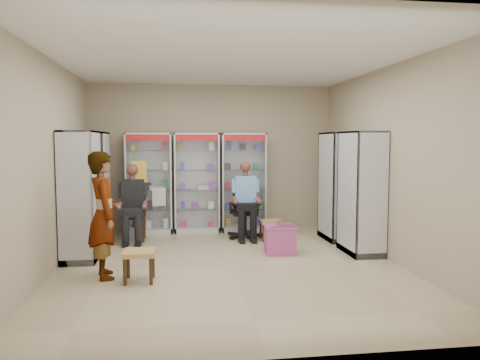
{
  "coord_description": "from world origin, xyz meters",
  "views": [
    {
      "loc": [
        -0.77,
        -6.74,
        1.84
      ],
      "look_at": [
        0.26,
        0.7,
        1.22
      ],
      "focal_mm": 35.0,
      "sensor_mm": 36.0,
      "label": 1
    }
  ],
  "objects": [
    {
      "name": "floor",
      "position": [
        0.0,
        0.0,
        0.0
      ],
      "size": [
        6.0,
        6.0,
        0.0
      ],
      "primitive_type": "plane",
      "color": "tan",
      "rests_on": "ground"
    },
    {
      "name": "room_shell",
      "position": [
        0.0,
        0.0,
        1.97
      ],
      "size": [
        5.02,
        6.02,
        3.01
      ],
      "color": "tan",
      "rests_on": "ground"
    },
    {
      "name": "cabinet_back_left",
      "position": [
        -1.3,
        2.73,
        1.0
      ],
      "size": [
        0.9,
        0.5,
        2.0
      ],
      "primitive_type": "cube",
      "color": "#B2B4B9",
      "rests_on": "floor"
    },
    {
      "name": "cabinet_back_mid",
      "position": [
        -0.35,
        2.73,
        1.0
      ],
      "size": [
        0.9,
        0.5,
        2.0
      ],
      "primitive_type": "cube",
      "color": "#9FA2A6",
      "rests_on": "floor"
    },
    {
      "name": "cabinet_back_right",
      "position": [
        0.6,
        2.73,
        1.0
      ],
      "size": [
        0.9,
        0.5,
        2.0
      ],
      "primitive_type": "cube",
      "color": "#A1A4A8",
      "rests_on": "floor"
    },
    {
      "name": "cabinet_right_far",
      "position": [
        2.23,
        1.6,
        1.0
      ],
      "size": [
        0.9,
        0.5,
        2.0
      ],
      "primitive_type": "cube",
      "rotation": [
        0.0,
        0.0,
        1.57
      ],
      "color": "#9DA0A4",
      "rests_on": "floor"
    },
    {
      "name": "cabinet_right_near",
      "position": [
        2.23,
        0.5,
        1.0
      ],
      "size": [
        0.9,
        0.5,
        2.0
      ],
      "primitive_type": "cube",
      "rotation": [
        0.0,
        0.0,
        1.57
      ],
      "color": "silver",
      "rests_on": "floor"
    },
    {
      "name": "cabinet_left_far",
      "position": [
        -2.23,
        1.8,
        1.0
      ],
      "size": [
        0.9,
        0.5,
        2.0
      ],
      "primitive_type": "cube",
      "rotation": [
        0.0,
        0.0,
        -1.57
      ],
      "color": "#A2A5A9",
      "rests_on": "floor"
    },
    {
      "name": "cabinet_left_near",
      "position": [
        -2.23,
        0.7,
        1.0
      ],
      "size": [
        0.9,
        0.5,
        2.0
      ],
      "primitive_type": "cube",
      "rotation": [
        0.0,
        0.0,
        -1.57
      ],
      "color": "#B7B8BF",
      "rests_on": "floor"
    },
    {
      "name": "wooden_chair",
      "position": [
        -1.55,
        2.0,
        0.47
      ],
      "size": [
        0.42,
        0.42,
        0.94
      ],
      "primitive_type": "cube",
      "color": "black",
      "rests_on": "floor"
    },
    {
      "name": "seated_customer",
      "position": [
        -1.55,
        1.95,
        0.67
      ],
      "size": [
        0.44,
        0.6,
        1.34
      ],
      "primitive_type": null,
      "color": "black",
      "rests_on": "floor"
    },
    {
      "name": "office_chair",
      "position": [
        0.53,
        1.99,
        0.54
      ],
      "size": [
        0.61,
        0.61,
        1.08
      ],
      "primitive_type": "cube",
      "rotation": [
        0.0,
        0.0,
        -0.04
      ],
      "color": "black",
      "rests_on": "floor"
    },
    {
      "name": "seated_shopkeeper",
      "position": [
        0.53,
        1.94,
        0.69
      ],
      "size": [
        0.48,
        0.65,
        1.37
      ],
      "primitive_type": null,
      "rotation": [
        0.0,
        0.0,
        -0.04
      ],
      "color": "#608EBF",
      "rests_on": "floor"
    },
    {
      "name": "pink_trunk",
      "position": [
        0.91,
        0.66,
        0.23
      ],
      "size": [
        0.51,
        0.5,
        0.46
      ],
      "primitive_type": "cube",
      "rotation": [
        0.0,
        0.0,
        -0.08
      ],
      "color": "#A64284",
      "rests_on": "floor"
    },
    {
      "name": "tea_glass",
      "position": [
        0.9,
        0.71,
        0.51
      ],
      "size": [
        0.07,
        0.07,
        0.09
      ],
      "primitive_type": "cylinder",
      "color": "#631808",
      "rests_on": "pink_trunk"
    },
    {
      "name": "woven_stool_a",
      "position": [
        0.96,
        1.71,
        0.19
      ],
      "size": [
        0.37,
        0.37,
        0.37
      ],
      "primitive_type": "cube",
      "rotation": [
        0.0,
        0.0,
        -0.0
      ],
      "color": "#B0764A",
      "rests_on": "floor"
    },
    {
      "name": "woven_stool_b",
      "position": [
        -1.26,
        -0.6,
        0.21
      ],
      "size": [
        0.43,
        0.43,
        0.41
      ],
      "primitive_type": "cube",
      "rotation": [
        0.0,
        0.0,
        -0.03
      ],
      "color": "tan",
      "rests_on": "floor"
    },
    {
      "name": "standing_man",
      "position": [
        -1.74,
        -0.34,
        0.85
      ],
      "size": [
        0.56,
        0.71,
        1.71
      ],
      "primitive_type": "imported",
      "rotation": [
        0.0,
        0.0,
        1.83
      ],
      "color": "gray",
      "rests_on": "floor"
    }
  ]
}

